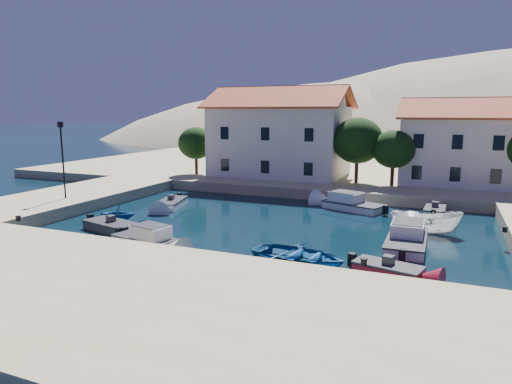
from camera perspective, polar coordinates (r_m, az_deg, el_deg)
ground at (r=24.21m, az=-6.39°, el=-9.45°), size 400.00×400.00×0.00m
quay_south at (r=19.39m, az=-15.33°, el=-13.27°), size 52.00×12.00×1.00m
quay_west at (r=43.17m, az=-22.17°, el=-0.76°), size 8.00×20.00×1.00m
quay_north at (r=59.08m, az=13.65°, el=2.44°), size 80.00×36.00×1.00m
hills at (r=147.19m, az=25.97°, el=-3.29°), size 254.00×176.00×99.00m
building_left at (r=50.92m, az=3.04°, el=7.67°), size 14.70×9.45×9.70m
building_mid at (r=48.95m, az=23.81°, el=5.90°), size 10.50×8.40×8.30m
trees at (r=45.93m, az=14.42°, el=5.74°), size 37.30×5.30×6.45m
lamppost at (r=40.17m, az=-23.06°, el=4.55°), size 0.35×0.25×6.22m
bollards at (r=26.12m, az=3.13°, el=-5.29°), size 29.36×9.56×0.30m
motorboat_grey_sw at (r=32.81m, az=-17.63°, el=-4.10°), size 4.48×2.79×1.25m
cabin_cruiser_south at (r=28.36m, az=-13.75°, el=-5.74°), size 4.51×2.74×1.60m
rowboat_south at (r=25.01m, az=5.29°, el=-8.78°), size 5.68×4.41×1.08m
motorboat_red_se at (r=23.82m, az=16.16°, el=-9.37°), size 3.57×2.25×1.25m
cabin_cruiser_east at (r=28.92m, az=18.30°, el=-5.66°), size 2.30×5.55×1.60m
boat_east at (r=32.60m, az=20.37°, el=-4.89°), size 4.72×2.19×1.76m
motorboat_white_ne at (r=38.63m, az=21.45°, el=-2.23°), size 1.63×3.30×1.25m
rowboat_west at (r=35.75m, az=-16.87°, el=-3.40°), size 3.22×3.02×1.36m
motorboat_white_west at (r=39.55m, az=-10.53°, el=-1.42°), size 2.74×4.33×1.25m
cabin_cruiser_north at (r=38.51m, az=12.05°, el=-1.51°), size 5.39×3.70×1.60m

